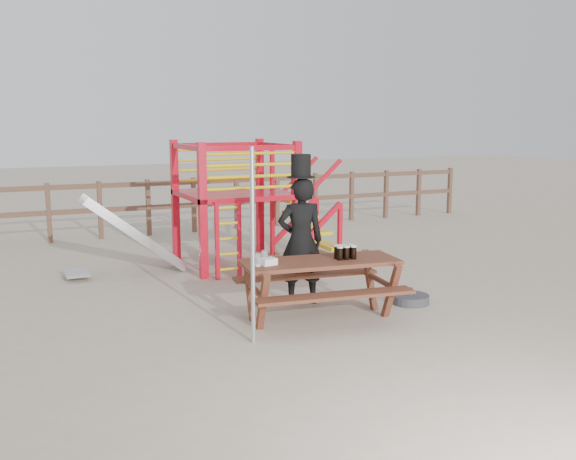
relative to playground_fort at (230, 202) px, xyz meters
The scene contains 10 objects.
ground 3.74m from the playground_fort, 91.99° to the right, with size 60.00×60.00×0.00m, color #B7A58E.
back_fence 3.44m from the playground_fort, 92.08° to the left, with size 15.09×0.09×1.20m.
playground_fort is the anchor object (origin of this frame).
picnic_table 3.40m from the playground_fort, 90.81° to the right, with size 2.07×1.55×0.74m.
man_with_hat 2.62m from the playground_fort, 88.93° to the right, with size 0.69×0.54×1.99m.
metal_pole 3.98m from the playground_fort, 106.28° to the right, with size 0.05×0.05×2.15m, color #B2B2B7.
parasol_base 3.68m from the playground_fort, 67.19° to the right, with size 0.51×0.51×0.21m.
paper_bag 3.42m from the playground_fort, 102.31° to the right, with size 0.18×0.14×0.08m, color white.
stout_pints 3.43m from the playground_fort, 85.52° to the right, with size 0.27×0.19×0.17m.
empty_glasses 3.38m from the playground_fort, 103.62° to the right, with size 0.22×0.21×0.15m.
Camera 1 is at (-3.49, -6.53, 2.41)m, focal length 40.00 mm.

